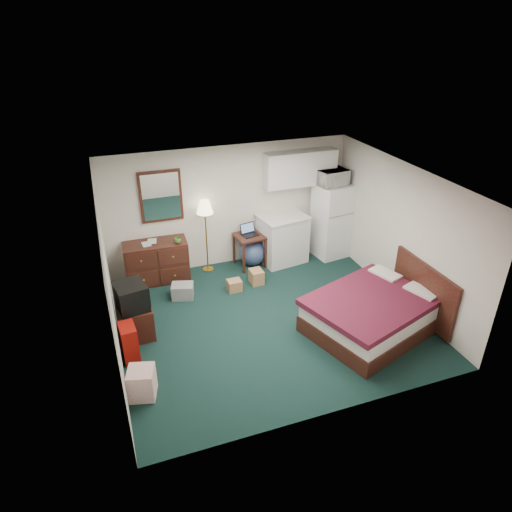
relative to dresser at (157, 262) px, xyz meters
name	(u,v)px	position (x,y,z in m)	size (l,w,h in m)	color
floor	(269,319)	(1.59, -1.98, -0.41)	(5.00, 4.50, 0.01)	black
ceiling	(271,181)	(1.59, -1.98, 2.09)	(5.00, 4.50, 0.01)	beige
walls	(270,256)	(1.59, -1.98, 0.84)	(5.01, 4.51, 2.50)	beige
mirror	(161,196)	(0.24, 0.24, 1.24)	(0.80, 0.06, 1.00)	white
upper_cabinets	(300,168)	(3.04, 0.10, 1.54)	(1.50, 0.35, 0.70)	silver
headboard	(423,292)	(4.05, -2.83, 0.14)	(0.06, 1.56, 1.00)	black
dresser	(157,262)	(0.00, 0.00, 0.00)	(1.21, 0.55, 0.82)	black
floor_lamp	(206,236)	(1.03, 0.07, 0.35)	(0.33, 0.33, 1.52)	gold
desk	(249,251)	(1.90, -0.05, -0.06)	(0.55, 0.55, 0.70)	black
exercise_ball	(252,253)	(1.97, -0.02, -0.13)	(0.56, 0.56, 0.56)	navy
kitchen_counter	(283,239)	(2.63, -0.07, 0.09)	(0.91, 0.70, 1.00)	silver
fridge	(331,220)	(3.72, -0.14, 0.39)	(0.66, 0.66, 1.61)	white
bed	(371,315)	(3.07, -2.83, -0.10)	(1.94, 1.51, 0.62)	#41061A
tv_stand	(135,321)	(-0.62, -1.65, -0.14)	(0.55, 0.60, 0.55)	black
suitcase	(129,342)	(-0.77, -2.22, -0.11)	(0.23, 0.37, 0.60)	#7B0706
retail_box	(142,383)	(-0.69, -3.07, -0.19)	(0.35, 0.35, 0.44)	white
file_bin	(183,291)	(0.33, -0.80, -0.27)	(0.40, 0.30, 0.28)	gray
cardboard_box_a	(234,285)	(1.31, -0.89, -0.30)	(0.26, 0.22, 0.22)	#9B6A44
cardboard_box_b	(256,277)	(1.79, -0.77, -0.27)	(0.24, 0.28, 0.28)	#9B6A44
laptop	(250,230)	(1.92, -0.05, 0.40)	(0.32, 0.26, 0.22)	black
crt_tv	(131,297)	(-0.62, -1.68, 0.35)	(0.47, 0.50, 0.43)	black
microwave	(333,176)	(3.65, -0.17, 1.39)	(0.59, 0.32, 0.40)	white
book_a	(142,240)	(-0.24, -0.04, 0.52)	(0.16, 0.02, 0.22)	#9B6A44
book_b	(147,237)	(-0.13, 0.06, 0.53)	(0.17, 0.02, 0.23)	#9B6A44
mug	(177,240)	(0.42, -0.15, 0.48)	(0.13, 0.10, 0.13)	#468030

